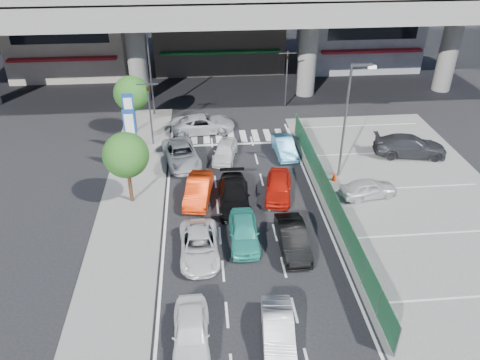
{
  "coord_description": "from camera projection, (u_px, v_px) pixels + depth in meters",
  "views": [
    {
      "loc": [
        -2.38,
        -21.42,
        16.69
      ],
      "look_at": [
        -0.15,
        3.2,
        1.75
      ],
      "focal_mm": 35.0,
      "sensor_mm": 36.0,
      "label": 1
    }
  ],
  "objects": [
    {
      "name": "building_east",
      "position": [
        360.0,
        9.0,
        52.46
      ],
      "size": [
        12.0,
        10.9,
        12.0
      ],
      "color": "gray",
      "rests_on": "ground"
    },
    {
      "name": "taxi_orange_left",
      "position": [
        199.0,
        190.0,
        29.9
      ],
      "size": [
        2.1,
        4.37,
        1.38
      ],
      "primitive_type": "imported",
      "rotation": [
        0.0,
        0.0,
        -0.16
      ],
      "color": "#F7370B",
      "rests_on": "ground"
    },
    {
      "name": "parking_lot",
      "position": [
        417.0,
        205.0,
        29.61
      ],
      "size": [
        12.0,
        28.0,
        0.06
      ],
      "primitive_type": "cube",
      "color": "slate",
      "rests_on": "ground"
    },
    {
      "name": "fence_run",
      "position": [
        334.0,
        207.0,
        27.87
      ],
      "size": [
        0.16,
        22.0,
        1.8
      ],
      "primitive_type": null,
      "color": "#1B4F2E",
      "rests_on": "ground"
    },
    {
      "name": "street_lamp_left",
      "position": [
        152.0,
        63.0,
        39.46
      ],
      "size": [
        1.65,
        0.22,
        8.0
      ],
      "color": "#595B60",
      "rests_on": "ground"
    },
    {
      "name": "ground",
      "position": [
        248.0,
        234.0,
        27.07
      ],
      "size": [
        120.0,
        120.0,
        0.0
      ],
      "primitive_type": "plane",
      "color": "black",
      "rests_on": "ground"
    },
    {
      "name": "hatch_black_mid_right",
      "position": [
        293.0,
        239.0,
        25.61
      ],
      "size": [
        1.48,
        4.2,
        1.38
      ],
      "primitive_type": "imported",
      "rotation": [
        0.0,
        0.0,
        0.01
      ],
      "color": "black",
      "rests_on": "ground"
    },
    {
      "name": "sedan_white_front_mid",
      "position": [
        225.0,
        151.0,
        34.58
      ],
      "size": [
        2.32,
        4.03,
        1.29
      ],
      "primitive_type": "imported",
      "rotation": [
        0.0,
        0.0,
        -0.22
      ],
      "color": "silver",
      "rests_on": "ground"
    },
    {
      "name": "sidewalk_left",
      "position": [
        132.0,
        201.0,
        29.91
      ],
      "size": [
        4.0,
        30.0,
        0.12
      ],
      "primitive_type": "cube",
      "color": "slate",
      "rests_on": "ground"
    },
    {
      "name": "building_west",
      "position": [
        68.0,
        10.0,
        49.73
      ],
      "size": [
        12.0,
        10.9,
        13.0
      ],
      "color": "gray",
      "rests_on": "ground"
    },
    {
      "name": "expressway",
      "position": [
        223.0,
        3.0,
        41.29
      ],
      "size": [
        64.0,
        14.0,
        10.75
      ],
      "color": "slate",
      "rests_on": "ground"
    },
    {
      "name": "taxi_teal_mid",
      "position": [
        244.0,
        232.0,
        26.14
      ],
      "size": [
        1.71,
        4.08,
        1.38
      ],
      "primitive_type": "imported",
      "rotation": [
        0.0,
        0.0,
        -0.02
      ],
      "color": "teal",
      "rests_on": "ground"
    },
    {
      "name": "tree_near",
      "position": [
        126.0,
        155.0,
        28.19
      ],
      "size": [
        2.8,
        2.8,
        4.8
      ],
      "color": "#382314",
      "rests_on": "ground"
    },
    {
      "name": "hatch_white_back_mid",
      "position": [
        278.0,
        331.0,
        20.25
      ],
      "size": [
        1.64,
        3.91,
        1.25
      ],
      "primitive_type": "imported",
      "rotation": [
        0.0,
        0.0,
        -0.08
      ],
      "color": "white",
      "rests_on": "ground"
    },
    {
      "name": "parked_sedan_white",
      "position": [
        368.0,
        188.0,
        30.07
      ],
      "size": [
        3.81,
        1.96,
        1.24
      ],
      "primitive_type": "imported",
      "rotation": [
        0.0,
        0.0,
        1.71
      ],
      "color": "silver",
      "rests_on": "parking_lot"
    },
    {
      "name": "signboard_near",
      "position": [
        130.0,
        132.0,
        31.75
      ],
      "size": [
        0.8,
        0.14,
        4.7
      ],
      "color": "#595B60",
      "rests_on": "ground"
    },
    {
      "name": "van_white_back_left",
      "position": [
        191.0,
        331.0,
        20.15
      ],
      "size": [
        1.6,
        3.96,
        1.35
      ],
      "primitive_type": "imported",
      "rotation": [
        0.0,
        0.0,
        0.0
      ],
      "color": "white",
      "rests_on": "ground"
    },
    {
      "name": "parked_sedan_dgrey",
      "position": [
        410.0,
        146.0,
        34.89
      ],
      "size": [
        5.6,
        3.01,
        1.54
      ],
      "primitive_type": "imported",
      "rotation": [
        0.0,
        0.0,
        1.4
      ],
      "color": "#2C2C30",
      "rests_on": "parking_lot"
    },
    {
      "name": "traffic_light_left",
      "position": [
        149.0,
        98.0,
        34.79
      ],
      "size": [
        1.6,
        1.24,
        5.2
      ],
      "color": "#595B60",
      "rests_on": "ground"
    },
    {
      "name": "signboard_far",
      "position": [
        129.0,
        115.0,
        34.27
      ],
      "size": [
        0.8,
        0.14,
        4.7
      ],
      "color": "#595B60",
      "rests_on": "ground"
    },
    {
      "name": "taxi_orange_right",
      "position": [
        278.0,
        186.0,
        30.24
      ],
      "size": [
        2.38,
        4.29,
        1.38
      ],
      "primitive_type": "imported",
      "rotation": [
        0.0,
        0.0,
        -0.19
      ],
      "color": "red",
      "rests_on": "ground"
    },
    {
      "name": "crossing_wagon_silver",
      "position": [
        203.0,
        124.0,
        38.55
      ],
      "size": [
        5.43,
        2.91,
        1.45
      ],
      "primitive_type": "imported",
      "rotation": [
        0.0,
        0.0,
        1.67
      ],
      "color": "#BABCC3",
      "rests_on": "ground"
    },
    {
      "name": "wagon_silver_front_left",
      "position": [
        181.0,
        154.0,
        34.01
      ],
      "size": [
        3.23,
        5.32,
        1.38
      ],
      "primitive_type": "imported",
      "rotation": [
        0.0,
        0.0,
        0.2
      ],
      "color": "#9B9EA2",
      "rests_on": "ground"
    },
    {
      "name": "kei_truck_front_right",
      "position": [
        284.0,
        147.0,
        35.2
      ],
      "size": [
        1.53,
        3.88,
        1.26
      ],
      "primitive_type": "imported",
      "rotation": [
        0.0,
        0.0,
        0.05
      ],
      "color": "#50A2D3",
      "rests_on": "ground"
    },
    {
      "name": "sedan_white_mid_left",
      "position": [
        199.0,
        246.0,
        25.2
      ],
      "size": [
        2.18,
        4.53,
        1.24
      ],
      "primitive_type": "imported",
      "rotation": [
        0.0,
        0.0,
        0.03
      ],
      "color": "silver",
      "rests_on": "ground"
    },
    {
      "name": "sedan_black_mid",
      "position": [
        234.0,
        195.0,
        29.38
      ],
      "size": [
        2.04,
        4.8,
        1.38
      ],
      "primitive_type": "imported",
      "rotation": [
        0.0,
        0.0,
        -0.02
      ],
      "color": "black",
      "rests_on": "ground"
    },
    {
      "name": "traffic_light_right",
      "position": [
        287.0,
        65.0,
        41.66
      ],
      "size": [
        1.6,
        1.24,
        5.2
      ],
      "color": "#595B60",
      "rests_on": "ground"
    },
    {
      "name": "street_lamp_right",
      "position": [
        349.0,
        113.0,
        30.27
      ],
      "size": [
        1.65,
        0.22,
        8.0
      ],
      "color": "#595B60",
      "rests_on": "ground"
    },
    {
      "name": "tree_far",
      "position": [
        131.0,
        94.0,
        37.08
      ],
      "size": [
        2.8,
        2.8,
        4.8
      ],
      "color": "#382314",
      "rests_on": "ground"
    },
    {
      "name": "traffic_cone",
      "position": [
        335.0,
        176.0,
        31.95
      ],
      "size": [
        0.35,
        0.35,
        0.69
      ],
      "primitive_type": "cone",
      "rotation": [
        0.0,
        0.0,
        -0.0
      ],
      "color": "#E83B0C",
      "rests_on": "parking_lot"
    }
  ]
}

